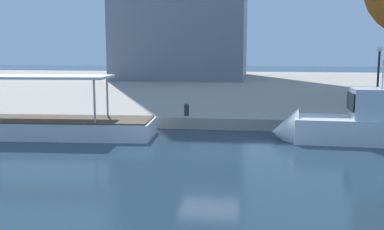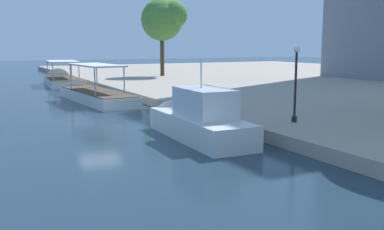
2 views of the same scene
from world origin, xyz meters
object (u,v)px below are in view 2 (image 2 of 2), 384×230
at_px(tour_boat_0, 62,82).
at_px(lamp_post, 296,81).
at_px(motor_yacht_2, 195,123).
at_px(tree_0, 165,18).
at_px(mooring_bollard_0, 175,96).
at_px(tour_boat_1, 93,97).

relative_size(tour_boat_0, lamp_post, 2.99).
bearing_deg(tour_boat_0, motor_yacht_2, -175.68).
relative_size(lamp_post, tree_0, 0.40).
height_order(mooring_bollard_0, tree_0, tree_0).
height_order(tour_boat_1, lamp_post, lamp_post).
relative_size(motor_yacht_2, mooring_bollard_0, 12.32).
bearing_deg(tour_boat_0, mooring_bollard_0, -168.20).
bearing_deg(lamp_post, tour_boat_0, -171.84).
xyz_separation_m(motor_yacht_2, mooring_bollard_0, (-8.79, 3.09, 0.27)).
distance_m(motor_yacht_2, lamp_post, 5.50).
xyz_separation_m(tour_boat_0, tour_boat_1, (16.08, -0.68, -0.04)).
bearing_deg(tree_0, tour_boat_0, -91.19).
bearing_deg(tree_0, motor_yacht_2, -21.82).
xyz_separation_m(tour_boat_0, tree_0, (0.27, 13.00, 7.52)).
height_order(motor_yacht_2, lamp_post, lamp_post).
bearing_deg(tour_boat_0, tour_boat_1, -178.28).
xyz_separation_m(tour_boat_0, lamp_post, (34.27, 4.91, 2.40)).
distance_m(tour_boat_0, lamp_post, 34.70).
bearing_deg(tree_0, mooring_bollard_0, -22.71).
distance_m(tour_boat_1, mooring_bollard_0, 8.60).
relative_size(tour_boat_1, tree_0, 1.28).
bearing_deg(lamp_post, motor_yacht_2, -109.96).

